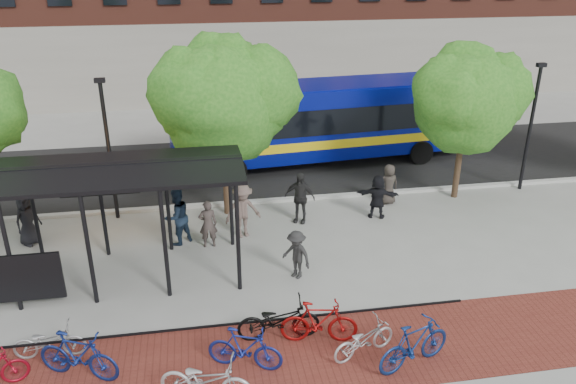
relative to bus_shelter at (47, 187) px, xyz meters
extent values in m
plane|color=#9E9E99|center=(8.13, 0.48, -3.00)|extent=(160.00, 160.00, 0.00)
cube|color=black|center=(8.13, 8.48, -2.99)|extent=(160.00, 8.00, 0.01)
cube|color=#B7B7B2|center=(8.13, 4.48, -2.94)|extent=(160.00, 0.25, 0.12)
cube|color=maroon|center=(6.13, -4.52, -3.00)|extent=(24.00, 3.00, 0.01)
cube|color=black|center=(4.83, -3.62, -3.00)|extent=(12.00, 0.05, 0.95)
cylinder|color=black|center=(-0.87, -1.37, -1.35)|extent=(0.12, 0.12, 3.30)
cylinder|color=black|center=(-0.87, 1.33, -1.35)|extent=(0.12, 0.12, 3.30)
cylinder|color=black|center=(1.13, -1.37, -1.35)|extent=(0.12, 0.12, 3.30)
cylinder|color=black|center=(1.13, 1.33, -1.35)|extent=(0.12, 0.12, 3.30)
cylinder|color=black|center=(3.13, -1.37, -1.35)|extent=(0.12, 0.12, 3.30)
cylinder|color=black|center=(3.13, 1.33, -1.35)|extent=(0.12, 0.12, 3.30)
cylinder|color=black|center=(5.13, -1.37, -1.35)|extent=(0.12, 0.12, 3.30)
cylinder|color=black|center=(5.13, 1.33, -1.35)|extent=(0.12, 0.12, 3.30)
cube|color=black|center=(0.13, -0.72, 0.45)|extent=(10.60, 1.65, 0.29)
cube|color=black|center=(0.13, 0.68, 0.45)|extent=(10.60, 1.65, 0.29)
cube|color=black|center=(0.13, 1.38, 0.05)|extent=(9.00, 0.10, 0.40)
cube|color=black|center=(1.13, 1.43, -0.60)|extent=(2.40, 0.12, 0.70)
cube|color=#FF7200|center=(1.13, 1.51, -0.60)|extent=(2.20, 0.02, 0.55)
cylinder|color=#382619|center=(5.13, 3.78, -1.74)|extent=(0.24, 0.24, 2.52)
sphere|color=#24651B|center=(5.13, 3.78, 1.20)|extent=(4.20, 4.20, 4.20)
sphere|color=#24651B|center=(6.18, 3.98, 1.50)|extent=(3.36, 3.36, 3.36)
sphere|color=#24651B|center=(4.29, 3.48, 1.60)|extent=(3.15, 3.15, 3.15)
sphere|color=#24651B|center=(5.23, 4.18, 2.00)|extent=(2.94, 2.94, 2.94)
cylinder|color=#382619|center=(14.13, 3.78, -1.86)|extent=(0.24, 0.24, 2.27)
sphere|color=#24651B|center=(14.13, 3.78, 0.80)|extent=(3.80, 3.80, 3.80)
sphere|color=#24651B|center=(15.08, 3.98, 1.10)|extent=(3.04, 3.04, 3.04)
sphere|color=#24651B|center=(13.37, 3.48, 1.20)|extent=(2.85, 2.85, 2.85)
sphere|color=#24651B|center=(14.23, 4.18, 1.60)|extent=(2.66, 2.66, 2.66)
cylinder|color=black|center=(1.13, 4.08, -0.50)|extent=(0.14, 0.14, 5.00)
cube|color=black|center=(1.13, 4.08, 2.05)|extent=(0.35, 0.20, 0.15)
cylinder|color=black|center=(17.13, 4.08, -0.50)|extent=(0.14, 0.14, 5.00)
cube|color=black|center=(17.13, 4.08, 2.05)|extent=(0.35, 0.20, 0.15)
cube|color=#071186|center=(9.80, 8.61, -0.95)|extent=(13.65, 4.10, 3.08)
cube|color=black|center=(9.80, 8.61, -0.70)|extent=(13.38, 4.12, 1.12)
cube|color=yellow|center=(9.80, 8.61, -1.71)|extent=(13.52, 4.14, 0.39)
cube|color=#071186|center=(9.80, 8.61, 0.53)|extent=(13.35, 3.79, 0.20)
cylinder|color=black|center=(5.64, 6.77, -2.46)|extent=(1.10, 0.41, 1.08)
cylinder|color=black|center=(5.38, 9.67, -2.46)|extent=(1.10, 0.41, 1.08)
cylinder|color=black|center=(14.21, 7.54, -2.46)|extent=(1.10, 0.41, 1.08)
cylinder|color=black|center=(13.95, 10.44, -2.46)|extent=(1.10, 0.41, 1.08)
imported|color=#A0A0A2|center=(0.39, -3.56, -2.55)|extent=(1.72, 0.64, 0.89)
imported|color=navy|center=(1.21, -4.41, -2.39)|extent=(2.07, 1.32, 1.21)
imported|color=#B3B3B6|center=(4.03, -5.60, -2.46)|extent=(2.17, 1.30, 1.08)
imported|color=navy|center=(4.96, -4.73, -2.46)|extent=(1.86, 1.12, 1.08)
imported|color=black|center=(5.90, -3.78, -2.45)|extent=(2.10, 0.80, 1.09)
imported|color=maroon|center=(6.87, -4.08, -2.42)|extent=(2.00, 0.88, 1.16)
imported|color=#B5B5B8|center=(7.82, -4.75, -2.54)|extent=(1.84, 1.18, 0.91)
imported|color=navy|center=(8.86, -5.33, -2.38)|extent=(2.12, 1.24, 1.23)
imported|color=black|center=(-1.50, 2.51, -2.11)|extent=(0.99, 1.03, 1.78)
imported|color=#423834|center=(4.36, 1.33, -2.18)|extent=(0.61, 0.41, 1.65)
imported|color=#1C2D43|center=(3.37, 1.72, -2.02)|extent=(1.20, 1.16, 1.95)
imported|color=brown|center=(5.54, 1.85, -2.04)|extent=(1.37, 0.98, 1.92)
imported|color=#262626|center=(7.65, 2.63, -2.05)|extent=(1.20, 0.90, 1.89)
imported|color=black|center=(10.49, 2.50, -2.18)|extent=(1.60, 0.96, 1.65)
imported|color=#37312C|center=(11.30, 3.62, -2.21)|extent=(0.83, 0.60, 1.58)
imported|color=#272727|center=(6.86, -1.02, -2.24)|extent=(1.07, 1.12, 1.53)
camera|label=1|loc=(4.19, -15.22, 6.07)|focal=35.00mm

